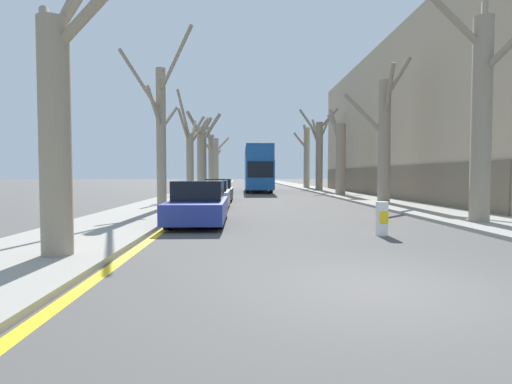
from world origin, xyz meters
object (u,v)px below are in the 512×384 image
Objects in this scene: street_tree_left_1 at (161,130)px; double_decker_bus at (258,167)px; street_tree_left_5 at (215,159)px; street_tree_right_2 at (340,155)px; street_tree_left_2 at (190,155)px; street_tree_left_3 at (202,153)px; parked_car_0 at (199,204)px; street_tree_right_3 at (319,151)px; street_tree_left_0 at (61,108)px; traffic_bollard at (382,219)px; parked_car_2 at (219,190)px; street_tree_right_1 at (384,136)px; street_tree_right_0 at (482,109)px; street_tree_left_4 at (211,159)px; street_tree_right_4 at (306,156)px; parked_car_1 at (212,195)px.

double_decker_bus is (5.23, 21.39, -1.20)m from street_tree_left_1.
street_tree_left_5 reaches higher than street_tree_right_2.
street_tree_left_2 is 11.70m from double_decker_bus.
street_tree_left_3 is 1.64× the size of parked_car_0.
street_tree_right_2 is 0.84× the size of street_tree_right_3.
traffic_bollard is at bearing 21.65° from street_tree_left_0.
street_tree_right_3 is at bearing -60.07° from street_tree_left_5.
street_tree_left_3 reaches higher than parked_car_2.
street_tree_right_3 reaches higher than traffic_bollard.
street_tree_left_0 is at bearing -115.72° from street_tree_right_2.
street_tree_right_1 is at bearing -30.52° from street_tree_left_2.
street_tree_left_3 reaches higher than traffic_bollard.
street_tree_right_0 is at bearing -90.79° from street_tree_right_1.
double_decker_bus is at bearing 83.09° from parked_car_0.
street_tree_right_4 is at bearing -9.65° from street_tree_left_4.
street_tree_right_3 is at bearing 70.57° from street_tree_left_0.
street_tree_right_2 is (11.46, 2.24, 0.16)m from street_tree_left_2.
street_tree_left_4 is 40.39m from traffic_bollard.
street_tree_left_0 is 0.84× the size of street_tree_right_3.
street_tree_right_1 is (11.68, -6.89, 0.72)m from street_tree_left_2.
double_decker_bus is 25.96m from parked_car_0.
street_tree_left_2 is 0.91× the size of street_tree_right_1.
parked_car_2 is at bearing 125.54° from street_tree_right_0.
double_decker_bus is (5.42, 0.44, -1.31)m from street_tree_left_3.
street_tree_left_2 is 19.90m from traffic_bollard.
double_decker_bus is 13.96m from parked_car_2.
street_tree_right_1 is at bearing 41.66° from parked_car_0.
street_tree_left_2 reaches higher than parked_car_0.
parked_car_1 is at bearing -85.73° from street_tree_left_4.
street_tree_left_5 reaches higher than street_tree_left_1.
street_tree_right_0 is 16.37m from parked_car_2.
street_tree_left_1 is at bearing -89.44° from street_tree_left_2.
street_tree_right_2 reaches higher than double_decker_bus.
street_tree_left_2 is 22.57m from street_tree_right_4.
street_tree_left_0 is 0.90× the size of street_tree_right_4.
street_tree_right_4 is at bearing 38.65° from street_tree_left_3.
street_tree_right_0 reaches higher than street_tree_left_1.
street_tree_left_2 reaches higher than parked_car_2.
parked_car_1 is 6.20m from parked_car_2.
parked_car_1 is (2.11, 1.70, -3.02)m from street_tree_left_1.
street_tree_right_1 reaches higher than street_tree_left_4.
street_tree_left_2 is 21.33m from street_tree_left_4.
street_tree_left_2 is 9.86m from parked_car_1.
street_tree_right_3 is 2.06× the size of parked_car_1.
street_tree_left_5 reaches higher than street_tree_left_2.
street_tree_left_0 is at bearing -89.45° from street_tree_left_2.
street_tree_left_5 is 1.84× the size of parked_car_2.
street_tree_right_0 is 0.96× the size of street_tree_right_3.
street_tree_right_2 is at bearing -90.44° from street_tree_right_3.
street_tree_left_2 is 0.98× the size of street_tree_left_4.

